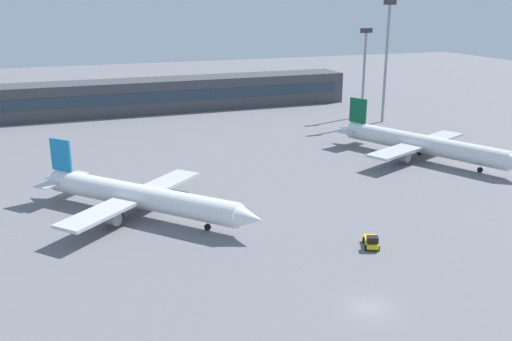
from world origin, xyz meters
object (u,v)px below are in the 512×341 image
airplane_mid (424,144)px  floodlight_tower_west (387,54)px  airplane_near (141,197)px  floodlight_tower_east (364,66)px  baggage_tug_yellow (371,241)px

airplane_mid → floodlight_tower_west: floodlight_tower_west is taller
airplane_mid → airplane_near: bearing=-169.2°
floodlight_tower_west → floodlight_tower_east: bearing=99.6°
airplane_near → baggage_tug_yellow: airplane_near is taller
floodlight_tower_west → baggage_tug_yellow: bearing=-123.7°
baggage_tug_yellow → floodlight_tower_west: size_ratio=0.13×
airplane_mid → baggage_tug_yellow: (-31.38, -31.97, -2.33)m
airplane_mid → floodlight_tower_west: (12.20, 33.48, 14.14)m
airplane_mid → baggage_tug_yellow: bearing=-134.5°
baggage_tug_yellow → floodlight_tower_west: 80.34m
airplane_near → floodlight_tower_west: (69.28, 44.37, 14.27)m
airplane_near → floodlight_tower_east: (67.93, 52.35, 10.63)m
baggage_tug_yellow → airplane_mid: bearing=45.5°
floodlight_tower_west → floodlight_tower_east: (-1.35, 7.98, -3.63)m
airplane_near → baggage_tug_yellow: size_ratio=8.09×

